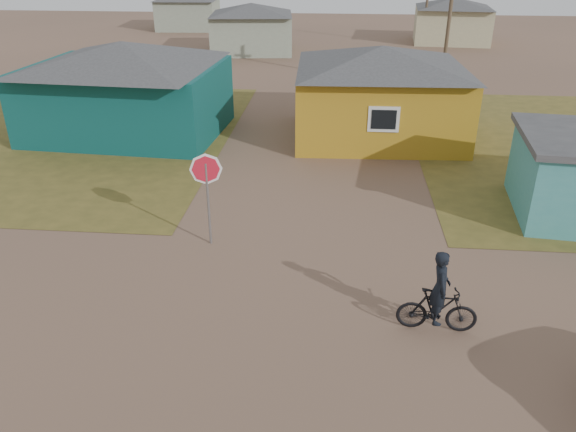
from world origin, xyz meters
name	(u,v)px	position (x,y,z in m)	size (l,w,h in m)	color
ground	(297,327)	(0.00, 0.00, 0.00)	(120.00, 120.00, 0.00)	brown
grass_nw	(10,133)	(-14.00, 13.00, 0.01)	(20.00, 18.00, 0.00)	brown
house_teal	(126,87)	(-8.50, 13.50, 2.05)	(8.93, 7.08, 4.00)	#0B3F3E
house_yellow	(380,91)	(2.50, 14.00, 2.00)	(7.72, 6.76, 3.90)	#B0821B
house_pale_west	(252,27)	(-6.00, 34.00, 1.86)	(7.04, 6.15, 3.60)	gray
house_beige_east	(452,19)	(10.00, 40.00, 1.86)	(6.95, 6.05, 3.60)	tan
house_pale_north	(188,10)	(-14.00, 46.00, 1.75)	(6.28, 5.81, 3.40)	gray
utility_pole_near	(450,17)	(6.50, 22.00, 4.14)	(1.40, 0.20, 8.00)	brown
stop_sign	(207,179)	(-2.76, 3.68, 1.98)	(0.88, 0.21, 2.72)	gray
cyclist	(438,303)	(3.06, 0.20, 0.72)	(1.78, 0.65, 1.99)	black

